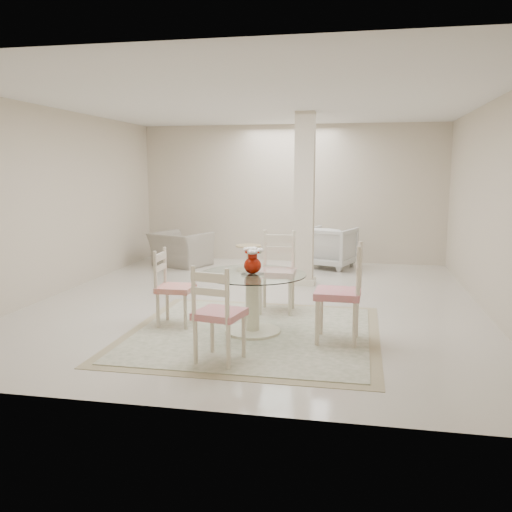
% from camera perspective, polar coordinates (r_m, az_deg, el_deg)
% --- Properties ---
extents(ground, '(7.00, 7.00, 0.00)m').
position_cam_1_polar(ground, '(7.59, 0.18, -4.79)').
color(ground, beige).
rests_on(ground, ground).
extents(room_shell, '(6.02, 7.02, 2.71)m').
position_cam_1_polar(room_shell, '(7.37, 0.19, 9.36)').
color(room_shell, beige).
rests_on(room_shell, ground).
extents(column, '(0.30, 0.30, 2.70)m').
position_cam_1_polar(column, '(8.60, 5.12, 5.90)').
color(column, beige).
rests_on(column, ground).
extents(area_rug, '(2.79, 2.79, 0.02)m').
position_cam_1_polar(area_rug, '(6.13, -0.36, -8.08)').
color(area_rug, tan).
rests_on(area_rug, ground).
extents(dining_table, '(1.19, 1.19, 0.68)m').
position_cam_1_polar(dining_table, '(6.04, -0.36, -5.00)').
color(dining_table, beige).
rests_on(dining_table, ground).
extents(red_vase, '(0.22, 0.21, 0.30)m').
position_cam_1_polar(red_vase, '(5.94, -0.36, -0.48)').
color(red_vase, '#9F1504').
rests_on(red_vase, dining_table).
extents(dining_chair_east, '(0.49, 0.48, 1.17)m').
position_cam_1_polar(dining_chair_east, '(5.74, 9.39, -3.11)').
color(dining_chair_east, beige).
rests_on(dining_chair_east, ground).
extents(dining_chair_north, '(0.48, 0.48, 1.15)m').
position_cam_1_polar(dining_chair_north, '(6.95, 2.30, -1.00)').
color(dining_chair_north, beige).
rests_on(dining_chair_north, ground).
extents(dining_chair_west, '(0.41, 0.41, 1.00)m').
position_cam_1_polar(dining_chair_west, '(6.39, -9.03, -2.70)').
color(dining_chair_west, beige).
rests_on(dining_chair_west, ground).
extents(dining_chair_south, '(0.49, 0.49, 1.04)m').
position_cam_1_polar(dining_chair_south, '(5.07, -4.20, -5.40)').
color(dining_chair_south, beige).
rests_on(dining_chair_south, ground).
extents(recliner_taupe, '(1.24, 1.17, 0.64)m').
position_cam_1_polar(recliner_taupe, '(10.44, -7.93, 0.72)').
color(recliner_taupe, gray).
rests_on(recliner_taupe, ground).
extents(armchair_white, '(1.06, 1.07, 0.77)m').
position_cam_1_polar(armchair_white, '(10.25, 7.83, 0.93)').
color(armchair_white, silver).
rests_on(armchair_white, ground).
extents(side_table, '(0.46, 0.46, 0.48)m').
position_cam_1_polar(side_table, '(9.80, -0.79, -0.33)').
color(side_table, tan).
rests_on(side_table, ground).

